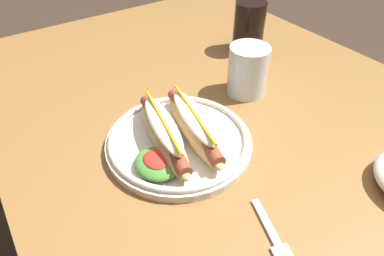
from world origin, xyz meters
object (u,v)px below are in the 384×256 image
object	(u,v)px
hot_dog_plate	(178,137)
soda_cup	(249,26)
water_cup	(248,70)
fork	(274,238)

from	to	relation	value
hot_dog_plate	soda_cup	xyz separation A→B (m)	(-0.23, 0.38, 0.04)
water_cup	soda_cup	bearing A→B (deg)	137.73
hot_dog_plate	water_cup	world-z (taller)	water_cup
hot_dog_plate	fork	xyz separation A→B (m)	(0.25, 0.01, -0.02)
hot_dog_plate	soda_cup	size ratio (longest dim) A/B	2.09
hot_dog_plate	soda_cup	distance (m)	0.45
fork	water_cup	world-z (taller)	water_cup
fork	soda_cup	world-z (taller)	soda_cup
soda_cup	water_cup	bearing A→B (deg)	-42.27
hot_dog_plate	water_cup	distance (m)	0.25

